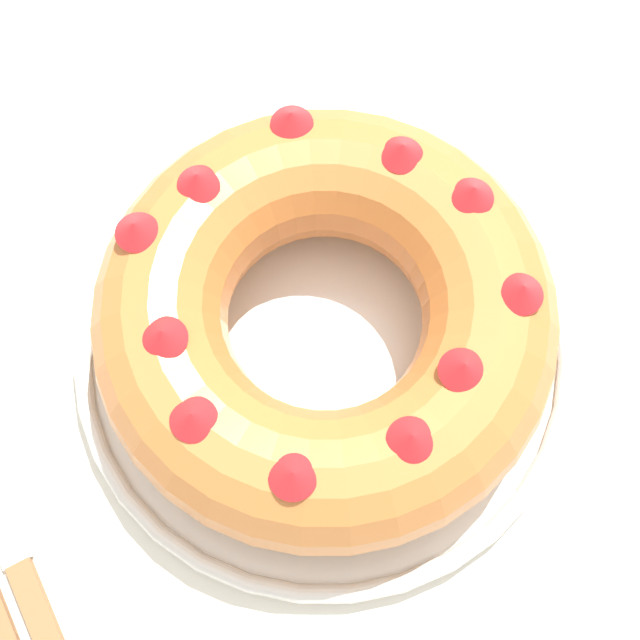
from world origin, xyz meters
name	(u,v)px	position (x,y,z in m)	size (l,w,h in m)	color
ground_plane	(316,500)	(0.00, 0.00, 0.00)	(8.00, 8.00, 0.00)	brown
dining_table	(313,364)	(0.00, 0.00, 0.67)	(1.52, 1.00, 0.76)	silver
serving_dish	(320,347)	(0.00, -0.02, 0.77)	(0.34, 0.34, 0.02)	white
bundt_cake	(320,320)	(0.00, -0.02, 0.82)	(0.30, 0.30, 0.10)	#C67538
cake_knife	(20,568)	(-0.24, -0.06, 0.76)	(0.02, 0.18, 0.01)	#936038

